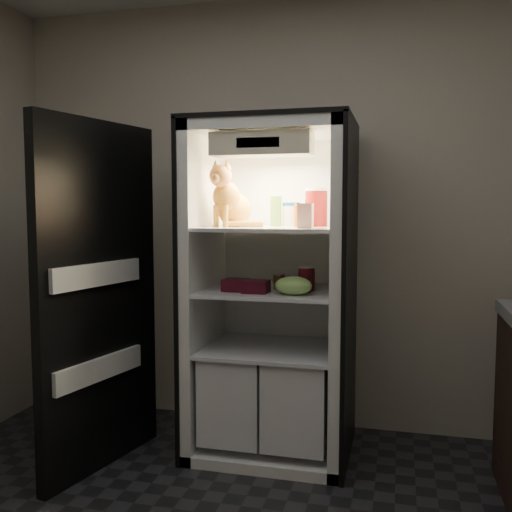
{
  "coord_description": "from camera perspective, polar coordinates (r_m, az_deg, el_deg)",
  "views": [
    {
      "loc": [
        0.7,
        -1.77,
        1.4
      ],
      "look_at": [
        -0.08,
        1.32,
        1.12
      ],
      "focal_mm": 40.0,
      "sensor_mm": 36.0,
      "label": 1
    }
  ],
  "objects": [
    {
      "name": "refrigerator",
      "position": [
        3.28,
        1.71,
        -5.74
      ],
      "size": [
        0.9,
        0.72,
        1.88
      ],
      "color": "white",
      "rests_on": "floor"
    },
    {
      "name": "soda_can_b",
      "position": [
        3.15,
        5.22,
        -2.29
      ],
      "size": [
        0.07,
        0.07,
        0.13
      ],
      "color": "black",
      "rests_on": "refrigerator"
    },
    {
      "name": "pepper_jar",
      "position": [
        3.24,
        6.05,
        4.89
      ],
      "size": [
        0.13,
        0.13,
        0.22
      ],
      "color": "maroon",
      "rests_on": "refrigerator"
    },
    {
      "name": "soda_can_c",
      "position": [
        3.09,
        4.92,
        -2.36
      ],
      "size": [
        0.07,
        0.07,
        0.14
      ],
      "color": "black",
      "rests_on": "refrigerator"
    },
    {
      "name": "grape_bag",
      "position": [
        2.99,
        3.76,
        -2.97
      ],
      "size": [
        0.2,
        0.14,
        0.1
      ],
      "primitive_type": "ellipsoid",
      "color": "#86B755",
      "rests_on": "refrigerator"
    },
    {
      "name": "tabby_cat",
      "position": [
        3.2,
        -2.58,
        5.43
      ],
      "size": [
        0.31,
        0.36,
        0.37
      ],
      "rotation": [
        0.0,
        0.0,
        -0.23
      ],
      "color": "orange",
      "rests_on": "refrigerator"
    },
    {
      "name": "soda_can_a",
      "position": [
        3.22,
        5.38,
        -2.28
      ],
      "size": [
        0.06,
        0.06,
        0.11
      ],
      "color": "black",
      "rests_on": "refrigerator"
    },
    {
      "name": "room_shell",
      "position": [
        1.91,
        -7.44,
        11.51
      ],
      "size": [
        3.6,
        3.6,
        3.6
      ],
      "color": "white",
      "rests_on": "floor"
    },
    {
      "name": "mayo_tub",
      "position": [
        3.25,
        3.52,
        4.19
      ],
      "size": [
        0.1,
        0.1,
        0.13
      ],
      "color": "white",
      "rests_on": "refrigerator"
    },
    {
      "name": "berry_box_right",
      "position": [
        3.06,
        0.02,
        -3.07
      ],
      "size": [
        0.13,
        0.13,
        0.07
      ],
      "primitive_type": "cube",
      "color": "#4B0C1B",
      "rests_on": "refrigerator"
    },
    {
      "name": "cream_carton",
      "position": [
        2.96,
        4.98,
        4.03
      ],
      "size": [
        0.07,
        0.07,
        0.13
      ],
      "primitive_type": "cube",
      "color": "white",
      "rests_on": "refrigerator"
    },
    {
      "name": "fridge_door",
      "position": [
        3.15,
        -15.39,
        -4.12
      ],
      "size": [
        0.25,
        0.86,
        1.85
      ],
      "rotation": [
        0.0,
        0.0,
        -0.22
      ],
      "color": "black",
      "rests_on": "floor"
    },
    {
      "name": "parmesan_shaker",
      "position": [
        3.24,
        2.01,
        4.5
      ],
      "size": [
        0.07,
        0.07,
        0.17
      ],
      "color": "#258836",
      "rests_on": "refrigerator"
    },
    {
      "name": "salsa_jar",
      "position": [
        3.14,
        4.5,
        4.1
      ],
      "size": [
        0.07,
        0.07,
        0.13
      ],
      "color": "#980D0E",
      "rests_on": "refrigerator"
    },
    {
      "name": "condiment_jar",
      "position": [
        3.21,
        2.32,
        -2.5
      ],
      "size": [
        0.06,
        0.06,
        0.09
      ],
      "color": "brown",
      "rests_on": "refrigerator"
    },
    {
      "name": "berry_box_left",
      "position": [
        3.13,
        -2.04,
        -2.91
      ],
      "size": [
        0.13,
        0.13,
        0.07
      ],
      "primitive_type": "cube",
      "color": "#4B0C1B",
      "rests_on": "refrigerator"
    }
  ]
}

